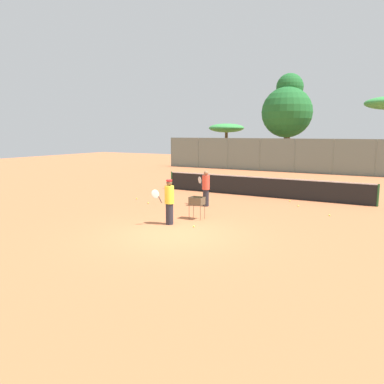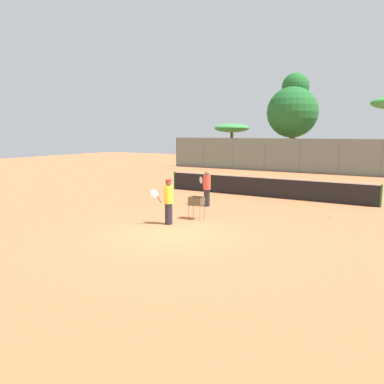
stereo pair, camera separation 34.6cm
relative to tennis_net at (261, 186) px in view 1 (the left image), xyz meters
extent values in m
plane|color=#B7663D|center=(0.00, -8.74, -0.56)|extent=(80.00, 80.00, 0.00)
cylinder|color=#26592D|center=(-5.69, 0.00, -0.02)|extent=(0.10, 0.10, 1.07)
cylinder|color=#26592D|center=(5.69, 0.00, -0.02)|extent=(0.10, 0.10, 1.07)
cube|color=black|center=(0.00, 0.00, -0.05)|extent=(11.37, 0.01, 1.01)
cube|color=white|center=(0.00, 0.00, 0.48)|extent=(11.37, 0.02, 0.06)
cylinder|color=slate|center=(-14.17, 13.33, 0.90)|extent=(0.08, 0.08, 2.92)
cylinder|color=slate|center=(-11.02, 13.33, 0.90)|extent=(0.08, 0.08, 2.92)
cylinder|color=slate|center=(-7.87, 13.33, 0.90)|extent=(0.08, 0.08, 2.92)
cylinder|color=slate|center=(-4.72, 13.33, 0.90)|extent=(0.08, 0.08, 2.92)
cylinder|color=slate|center=(-1.57, 13.33, 0.90)|extent=(0.08, 0.08, 2.92)
cylinder|color=slate|center=(1.57, 13.33, 0.90)|extent=(0.08, 0.08, 2.92)
cylinder|color=slate|center=(4.72, 13.33, 0.90)|extent=(0.08, 0.08, 2.92)
cube|color=slate|center=(0.00, 13.33, 0.90)|extent=(28.35, 0.01, 2.92)
cylinder|color=brown|center=(-3.15, 16.78, 2.88)|extent=(0.39, 0.39, 6.89)
sphere|color=#1E6028|center=(-3.15, 16.78, 7.08)|extent=(2.52, 2.52, 2.52)
cylinder|color=brown|center=(-9.73, 17.11, 1.16)|extent=(0.31, 0.31, 3.43)
ellipsoid|color=#388E42|center=(-9.73, 17.11, 3.33)|extent=(3.67, 3.67, 0.92)
cylinder|color=brown|center=(-3.14, 16.06, 1.38)|extent=(0.39, 0.39, 3.88)
sphere|color=#1E6028|center=(-3.14, 16.06, 4.73)|extent=(4.67, 4.67, 4.67)
cylinder|color=#26262D|center=(-1.37, -3.82, -0.16)|extent=(0.28, 0.28, 0.79)
cylinder|color=#E54C38|center=(-1.37, -3.82, 0.56)|extent=(0.35, 0.35, 0.66)
sphere|color=#8C6647|center=(-1.37, -3.82, 1.00)|extent=(0.21, 0.21, 0.21)
cylinder|color=black|center=(-1.68, -3.65, 0.40)|extent=(0.14, 0.10, 0.27)
ellipsoid|color=silver|center=(-1.83, -3.56, 0.62)|extent=(0.36, 0.22, 0.43)
cylinder|color=#26262D|center=(-0.94, -7.64, -0.16)|extent=(0.28, 0.28, 0.80)
cylinder|color=yellow|center=(-0.94, -7.64, 0.57)|extent=(0.35, 0.35, 0.67)
sphere|color=brown|center=(-0.94, -7.64, 1.02)|extent=(0.22, 0.22, 0.22)
cylinder|color=red|center=(-0.94, -7.64, 1.11)|extent=(0.23, 0.23, 0.05)
cylinder|color=black|center=(-1.18, -7.90, 0.41)|extent=(0.12, 0.13, 0.27)
ellipsoid|color=silver|center=(-1.30, -8.03, 0.63)|extent=(0.29, 0.31, 0.43)
cylinder|color=brown|center=(-0.72, -6.55, -0.26)|extent=(0.02, 0.02, 0.60)
cylinder|color=brown|center=(-0.21, -6.55, -0.26)|extent=(0.02, 0.02, 0.60)
cylinder|color=brown|center=(-0.72, -6.19, -0.26)|extent=(0.02, 0.02, 0.60)
cylinder|color=brown|center=(-0.21, -6.19, -0.26)|extent=(0.02, 0.02, 0.60)
cube|color=brown|center=(-0.46, -6.37, 0.04)|extent=(0.55, 0.40, 0.01)
cube|color=brown|center=(-0.46, -6.57, 0.19)|extent=(0.55, 0.01, 0.30)
cube|color=brown|center=(-0.46, -6.17, 0.19)|extent=(0.55, 0.01, 0.30)
cube|color=brown|center=(-0.74, -6.37, 0.19)|extent=(0.01, 0.40, 0.30)
cube|color=brown|center=(-0.19, -6.37, 0.19)|extent=(0.01, 0.40, 0.30)
sphere|color=#D1E54C|center=(-0.35, -6.41, 0.08)|extent=(0.07, 0.07, 0.07)
sphere|color=#D1E54C|center=(-0.62, -6.42, 0.08)|extent=(0.07, 0.07, 0.07)
sphere|color=#D1E54C|center=(-0.37, -6.28, 0.14)|extent=(0.07, 0.07, 0.07)
sphere|color=#D1E54C|center=(-0.28, -6.29, 0.14)|extent=(0.07, 0.07, 0.07)
sphere|color=#D1E54C|center=(-0.35, -6.50, 0.14)|extent=(0.07, 0.07, 0.07)
sphere|color=#D1E54C|center=(-0.69, -6.41, 0.08)|extent=(0.07, 0.07, 0.07)
sphere|color=#D1E54C|center=(-0.48, -6.34, 0.14)|extent=(0.07, 0.07, 0.07)
sphere|color=#D1E54C|center=(-0.64, -6.48, 0.08)|extent=(0.07, 0.07, 0.07)
sphere|color=#D1E54C|center=(-0.49, -6.27, 0.08)|extent=(0.07, 0.07, 0.07)
sphere|color=#D1E54C|center=(-0.28, -6.32, 0.14)|extent=(0.07, 0.07, 0.07)
sphere|color=#D1E54C|center=(-0.39, -6.28, 0.08)|extent=(0.07, 0.07, 0.07)
sphere|color=#D1E54C|center=(-0.59, -6.24, 0.14)|extent=(0.07, 0.07, 0.07)
sphere|color=#D1E54C|center=(-0.36, -6.51, 0.08)|extent=(0.07, 0.07, 0.07)
sphere|color=#D1E54C|center=(-0.30, -6.27, 0.14)|extent=(0.07, 0.07, 0.07)
sphere|color=#D1E54C|center=(-5.34, -3.94, -0.53)|extent=(0.07, 0.07, 0.07)
sphere|color=#D1E54C|center=(4.08, -3.21, -0.53)|extent=(0.07, 0.07, 0.07)
sphere|color=#D1E54C|center=(2.46, -1.81, -0.53)|extent=(0.07, 0.07, 0.07)
sphere|color=#D1E54C|center=(-4.10, -4.64, -0.53)|extent=(0.07, 0.07, 0.07)
sphere|color=#D1E54C|center=(0.07, -7.59, -0.53)|extent=(0.07, 0.07, 0.07)
sphere|color=#D1E54C|center=(1.76, -0.68, -0.53)|extent=(0.07, 0.07, 0.07)
cube|color=#3F4C8C|center=(2.64, 17.86, -0.11)|extent=(4.20, 1.70, 0.90)
cube|color=#33383D|center=(2.44, 17.86, 0.69)|extent=(2.20, 1.50, 0.70)
camera|label=1|loc=(6.51, -19.21, 2.86)|focal=35.00mm
camera|label=2|loc=(6.81, -19.03, 2.86)|focal=35.00mm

